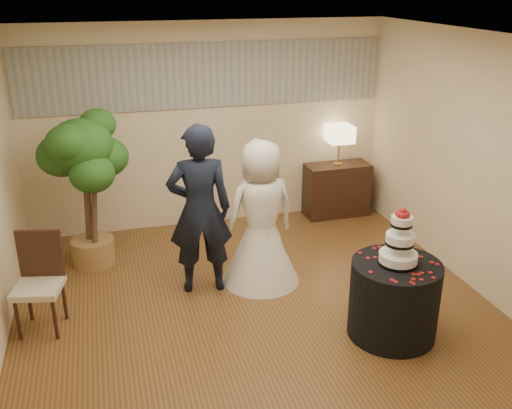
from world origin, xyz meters
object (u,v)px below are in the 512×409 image
object	(u,v)px
groom	(200,210)
console	(337,190)
bride	(261,213)
side_chair	(38,285)
cake_table	(394,299)
ficus_tree	(86,191)
wedding_cake	(400,236)
table_lamp	(339,145)

from	to	relation	value
groom	console	distance (m)	2.89
bride	side_chair	bearing A→B (deg)	-0.20
cake_table	console	world-z (taller)	console
ficus_tree	side_chair	bearing A→B (deg)	-110.76
groom	wedding_cake	size ratio (longest dim) A/B	3.36
bride	cake_table	world-z (taller)	bride
console	ficus_tree	xyz separation A→B (m)	(-3.50, -0.68, 0.57)
console	ficus_tree	bearing A→B (deg)	-169.76
groom	ficus_tree	bearing A→B (deg)	-33.83
wedding_cake	side_chair	bearing A→B (deg)	163.35
wedding_cake	console	world-z (taller)	wedding_cake
wedding_cake	table_lamp	size ratio (longest dim) A/B	0.99
side_chair	bride	bearing A→B (deg)	21.94
wedding_cake	table_lamp	distance (m)	3.09
bride	cake_table	size ratio (longest dim) A/B	1.96
table_lamp	wedding_cake	bearing A→B (deg)	-102.65
cake_table	ficus_tree	bearing A→B (deg)	140.48
groom	cake_table	bearing A→B (deg)	144.81
cake_table	console	bearing A→B (deg)	77.35
console	side_chair	bearing A→B (deg)	-154.05
table_lamp	side_chair	distance (m)	4.52
groom	side_chair	distance (m)	1.79
wedding_cake	ficus_tree	bearing A→B (deg)	140.48
bride	wedding_cake	xyz separation A→B (m)	(0.95, -1.39, 0.22)
table_lamp	ficus_tree	distance (m)	3.57
console	table_lamp	distance (m)	0.68
cake_table	console	distance (m)	3.09
cake_table	wedding_cake	xyz separation A→B (m)	(0.00, 0.00, 0.67)
cake_table	table_lamp	size ratio (longest dim) A/B	1.49
wedding_cake	side_chair	world-z (taller)	wedding_cake
bride	cake_table	distance (m)	1.75
cake_table	side_chair	size ratio (longest dim) A/B	0.86
cake_table	wedding_cake	distance (m)	0.67
bride	table_lamp	world-z (taller)	bride
table_lamp	bride	bearing A→B (deg)	-135.12
wedding_cake	console	distance (m)	3.16
side_chair	table_lamp	bearing A→B (deg)	39.22
wedding_cake	table_lamp	world-z (taller)	table_lamp
groom	console	xyz separation A→B (m)	(2.32, 1.63, -0.57)
console	wedding_cake	bearing A→B (deg)	-103.38
console	cake_table	bearing A→B (deg)	-103.38
bride	table_lamp	bearing A→B (deg)	-144.72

